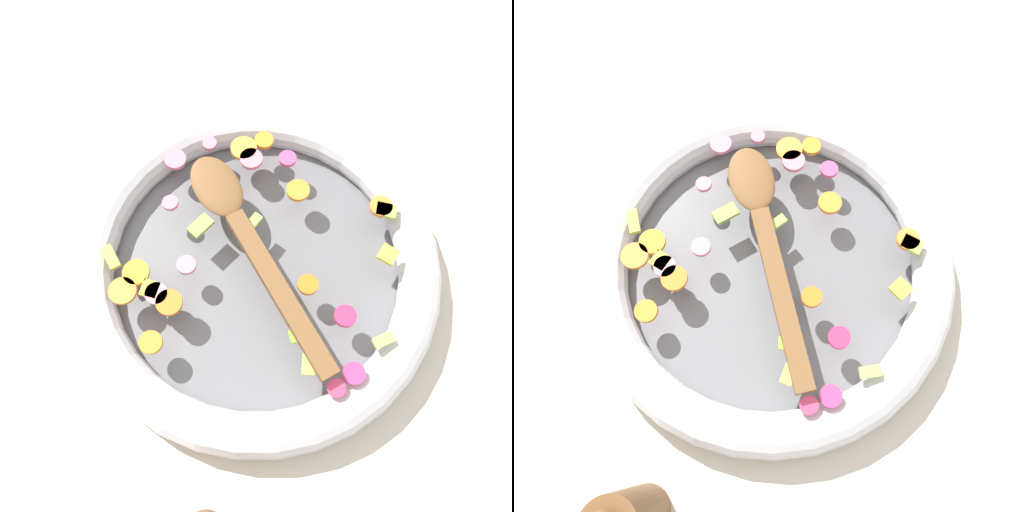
{
  "view_description": "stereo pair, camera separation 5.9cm",
  "coord_description": "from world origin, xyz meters",
  "views": [
    {
      "loc": [
        -0.06,
        0.2,
        0.6
      ],
      "look_at": [
        0.0,
        0.0,
        0.05
      ],
      "focal_mm": 35.0,
      "sensor_mm": 36.0,
      "label": 1
    },
    {
      "loc": [
        -0.12,
        0.18,
        0.6
      ],
      "look_at": [
        0.0,
        0.0,
        0.05
      ],
      "focal_mm": 35.0,
      "sensor_mm": 36.0,
      "label": 2
    }
  ],
  "objects": [
    {
      "name": "ground_plane",
      "position": [
        0.0,
        0.0,
        0.0
      ],
      "size": [
        4.0,
        4.0,
        0.0
      ],
      "primitive_type": "plane",
      "color": "beige"
    },
    {
      "name": "chopped_vegetables",
      "position": [
        0.02,
        -0.01,
        0.05
      ],
      "size": [
        0.35,
        0.32,
        0.01
      ],
      "color": "orange",
      "rests_on": "skillet"
    },
    {
      "name": "skillet",
      "position": [
        0.0,
        0.0,
        0.02
      ],
      "size": [
        0.45,
        0.45,
        0.05
      ],
      "color": "slate",
      "rests_on": "ground_plane"
    },
    {
      "name": "wooden_spoon",
      "position": [
        0.02,
        -0.02,
        0.06
      ],
      "size": [
        0.25,
        0.24,
        0.01
      ],
      "color": "brown",
      "rests_on": "chopped_vegetables"
    }
  ]
}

